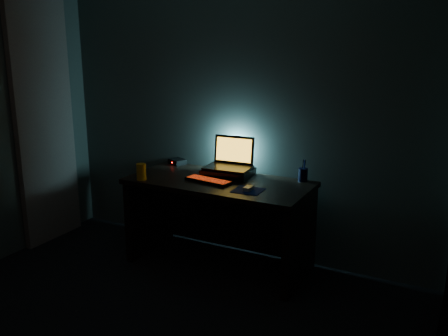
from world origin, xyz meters
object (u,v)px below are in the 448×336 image
(laptop, at_px, (231,160))
(mouse, at_px, (248,188))
(keyboard, at_px, (208,181))
(juice_glass, at_px, (141,172))
(pen_cup, at_px, (303,175))
(router, at_px, (177,162))

(laptop, bearing_deg, mouse, -51.15)
(keyboard, bearing_deg, laptop, 88.01)
(juice_glass, bearing_deg, laptop, 40.90)
(pen_cup, height_order, juice_glass, juice_glass)
(pen_cup, height_order, router, pen_cup)
(mouse, distance_m, router, 1.02)
(mouse, relative_size, router, 0.52)
(keyboard, relative_size, pen_cup, 3.77)
(keyboard, xyz_separation_m, pen_cup, (0.67, 0.38, 0.04))
(laptop, height_order, router, laptop)
(pen_cup, relative_size, juice_glass, 0.80)
(mouse, relative_size, juice_glass, 0.67)
(keyboard, distance_m, pen_cup, 0.77)
(laptop, bearing_deg, router, 168.02)
(keyboard, distance_m, mouse, 0.39)
(mouse, relative_size, pen_cup, 0.84)
(juice_glass, distance_m, router, 0.58)
(mouse, height_order, router, router)
(laptop, relative_size, juice_glass, 2.94)
(keyboard, bearing_deg, juice_glass, -151.06)
(laptop, relative_size, pen_cup, 3.69)
(laptop, bearing_deg, pen_cup, 3.60)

